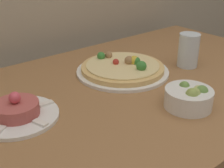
# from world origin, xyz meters

# --- Properties ---
(dining_table) EXTENTS (1.48, 0.77, 0.73)m
(dining_table) POSITION_xyz_m (0.00, 0.39, 0.64)
(dining_table) COLOR olive
(dining_table) RESTS_ON ground_plane
(pizza_plate) EXTENTS (0.31, 0.31, 0.06)m
(pizza_plate) POSITION_xyz_m (0.12, 0.47, 0.74)
(pizza_plate) COLOR white
(pizza_plate) RESTS_ON dining_table
(tartare_plate) EXTENTS (0.21, 0.21, 0.07)m
(tartare_plate) POSITION_xyz_m (-0.27, 0.42, 0.74)
(tartare_plate) COLOR white
(tartare_plate) RESTS_ON dining_table
(small_bowl) EXTENTS (0.13, 0.13, 0.07)m
(small_bowl) POSITION_xyz_m (0.11, 0.19, 0.76)
(small_bowl) COLOR white
(small_bowl) RESTS_ON dining_table
(drinking_glass) EXTENTS (0.07, 0.07, 0.12)m
(drinking_glass) POSITION_xyz_m (0.34, 0.38, 0.79)
(drinking_glass) COLOR silver
(drinking_glass) RESTS_ON dining_table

